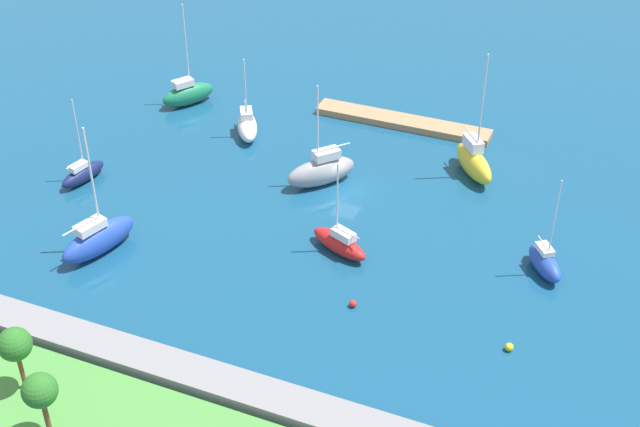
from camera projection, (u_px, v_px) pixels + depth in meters
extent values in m
plane|color=navy|center=(346.00, 190.00, 85.93)|extent=(160.00, 160.00, 0.00)
cube|color=#997A56|center=(402.00, 122.00, 97.04)|extent=(20.17, 2.86, 0.78)
cube|color=gray|center=(205.00, 380.00, 63.36)|extent=(74.35, 3.10, 1.29)
cylinder|color=brown|center=(22.00, 370.00, 61.40)|extent=(0.34, 0.34, 3.48)
sphere|color=#286B23|center=(15.00, 344.00, 60.01)|extent=(2.47, 2.47, 2.47)
cylinder|color=brown|center=(46.00, 416.00, 57.81)|extent=(0.37, 0.37, 3.44)
sphere|color=#286B23|center=(40.00, 390.00, 56.43)|extent=(2.42, 2.42, 2.42)
ellipsoid|color=#2347B2|center=(99.00, 239.00, 76.62)|extent=(4.39, 8.13, 2.79)
cube|color=silver|center=(90.00, 226.00, 75.21)|extent=(2.10, 3.08, 0.78)
cylinder|color=silver|center=(92.00, 178.00, 73.33)|extent=(0.19, 0.19, 9.75)
cylinder|color=silver|center=(81.00, 226.00, 74.31)|extent=(1.24, 3.75, 0.15)
ellipsoid|color=#141E4C|center=(83.00, 174.00, 86.85)|extent=(2.56, 5.69, 1.67)
cube|color=silver|center=(78.00, 167.00, 85.91)|extent=(1.29, 2.12, 0.59)
cylinder|color=silver|center=(78.00, 134.00, 84.47)|extent=(0.13, 0.13, 7.44)
cylinder|color=silver|center=(74.00, 164.00, 85.39)|extent=(0.51, 2.18, 0.11)
ellipsoid|color=gray|center=(321.00, 172.00, 86.09)|extent=(6.61, 7.10, 2.86)
cube|color=silver|center=(326.00, 154.00, 85.24)|extent=(2.81, 2.93, 0.92)
cylinder|color=silver|center=(318.00, 124.00, 82.85)|extent=(0.18, 0.18, 8.16)
cylinder|color=silver|center=(334.00, 147.00, 85.20)|extent=(2.45, 2.79, 0.14)
ellipsoid|color=yellow|center=(474.00, 163.00, 87.55)|extent=(6.12, 6.91, 2.80)
cube|color=silver|center=(473.00, 143.00, 86.89)|extent=(2.59, 2.80, 1.19)
cylinder|color=silver|center=(482.00, 105.00, 83.46)|extent=(0.17, 0.17, 10.73)
cylinder|color=silver|center=(471.00, 134.00, 86.95)|extent=(2.04, 2.49, 0.14)
ellipsoid|color=red|center=(339.00, 244.00, 76.95)|extent=(6.43, 4.08, 1.77)
cube|color=silver|center=(343.00, 235.00, 75.94)|extent=(2.48, 1.87, 0.77)
cylinder|color=silver|center=(337.00, 200.00, 74.56)|extent=(0.15, 0.15, 7.34)
cylinder|color=silver|center=(348.00, 232.00, 75.32)|extent=(2.55, 1.16, 0.12)
ellipsoid|color=white|center=(247.00, 127.00, 94.67)|extent=(4.92, 6.37, 2.11)
cube|color=silver|center=(246.00, 113.00, 94.27)|extent=(2.22, 2.55, 0.73)
cylinder|color=silver|center=(245.00, 90.00, 91.82)|extent=(0.15, 0.15, 7.12)
cylinder|color=silver|center=(246.00, 106.00, 94.56)|extent=(1.61, 2.66, 0.12)
ellipsoid|color=#19724C|center=(188.00, 95.00, 100.81)|extent=(5.32, 6.69, 2.48)
cube|color=silver|center=(183.00, 83.00, 99.63)|extent=(2.36, 2.69, 0.80)
cylinder|color=silver|center=(186.00, 45.00, 97.53)|extent=(0.16, 0.16, 9.69)
cylinder|color=silver|center=(180.00, 79.00, 99.18)|extent=(1.33, 2.02, 0.13)
ellipsoid|color=#2347B2|center=(545.00, 263.00, 74.39)|extent=(4.41, 5.13, 1.99)
cube|color=silver|center=(545.00, 249.00, 74.01)|extent=(1.93, 2.10, 0.51)
cylinder|color=silver|center=(555.00, 219.00, 71.47)|extent=(0.12, 0.12, 7.65)
cylinder|color=silver|center=(543.00, 243.00, 74.09)|extent=(1.31, 1.75, 0.10)
sphere|color=red|center=(353.00, 304.00, 71.00)|extent=(0.62, 0.62, 0.62)
sphere|color=yellow|center=(509.00, 347.00, 66.68)|extent=(0.67, 0.67, 0.67)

